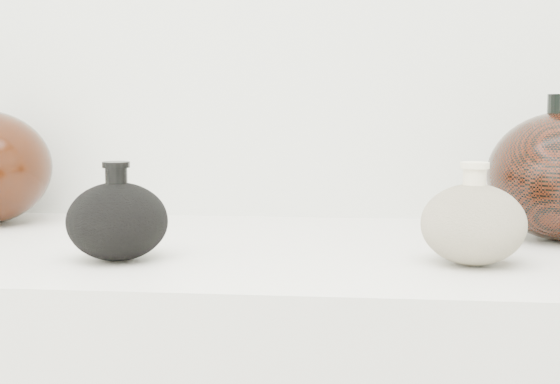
# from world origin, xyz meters

# --- Properties ---
(black_gourd_vase) EXTENTS (0.14, 0.14, 0.11)m
(black_gourd_vase) POSITION_xyz_m (-0.17, 0.84, 0.95)
(black_gourd_vase) COLOR black
(black_gourd_vase) RESTS_ON display_counter
(cream_gourd_vase) EXTENTS (0.15, 0.15, 0.11)m
(cream_gourd_vase) POSITION_xyz_m (0.23, 0.86, 0.95)
(cream_gourd_vase) COLOR #BFA996
(cream_gourd_vase) RESTS_ON display_counter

